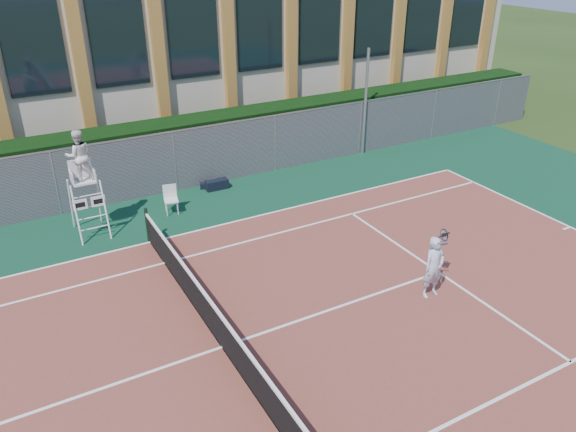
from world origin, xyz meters
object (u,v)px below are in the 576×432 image
umpire_chair (79,159)px  tennis_player (434,267)px  steel_pole (365,103)px  plastic_chair (171,197)px

umpire_chair → tennis_player: bearing=-48.4°
umpire_chair → tennis_player: 10.46m
tennis_player → steel_pole: bearing=63.7°
plastic_chair → tennis_player: (4.23, -7.88, 0.29)m
steel_pole → tennis_player: size_ratio=2.60×
steel_pole → tennis_player: steel_pole is taller
steel_pole → umpire_chair: steel_pole is taller
umpire_chair → plastic_chair: (2.63, 0.14, -1.87)m
steel_pole → plastic_chair: 9.14m
umpire_chair → plastic_chair: 3.23m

